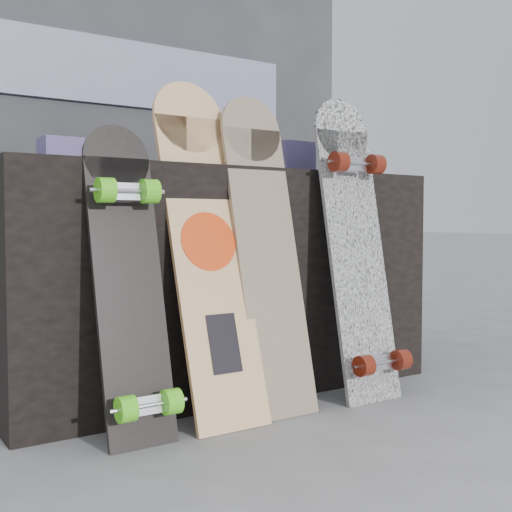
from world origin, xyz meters
TOP-DOWN VIEW (x-y plane):
  - ground at (0.00, 0.00)m, footprint 60.00×60.00m
  - vendor_table at (0.00, 0.50)m, footprint 1.60×0.60m
  - booth at (0.00, 1.35)m, footprint 2.40×0.22m
  - merch_box_purple at (-0.50, 0.61)m, footprint 0.18×0.12m
  - merch_box_small at (0.30, 0.42)m, footprint 0.14×0.14m
  - merch_box_flat at (0.17, 0.69)m, footprint 0.22×0.10m
  - longboard_geisha at (-0.21, 0.17)m, footprint 0.25×0.34m
  - longboard_celtic at (0.00, 0.15)m, footprint 0.23×0.26m
  - longboard_cascadia at (0.35, 0.09)m, footprint 0.24×0.29m
  - skateboard_dark at (-0.49, 0.11)m, footprint 0.20×0.29m

SIDE VIEW (x-z plane):
  - ground at x=0.00m, z-range 0.00..0.00m
  - vendor_table at x=0.00m, z-range 0.00..0.80m
  - skateboard_dark at x=-0.49m, z-range 0.01..0.91m
  - longboard_cascadia at x=0.35m, z-range 0.02..1.08m
  - longboard_celtic at x=0.00m, z-range 0.03..1.07m
  - longboard_geisha at x=-0.21m, z-range 0.03..1.11m
  - merch_box_flat at x=0.17m, z-range 0.80..0.86m
  - merch_box_purple at x=-0.50m, z-range 0.80..0.90m
  - merch_box_small at x=0.30m, z-range 0.80..0.92m
  - booth at x=0.00m, z-range 0.00..2.20m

